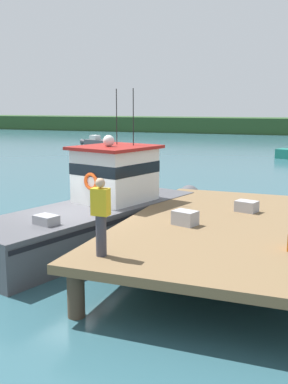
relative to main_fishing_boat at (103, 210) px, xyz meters
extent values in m
plane|color=#2D5660|center=(-0.36, -0.92, -1.01)|extent=(200.00, 200.00, 0.00)
cylinder|color=#4C3D2D|center=(1.84, -5.02, -0.51)|extent=(0.36, 0.36, 1.00)
cylinder|color=#4C3D2D|center=(1.84, 3.18, -0.51)|extent=(0.36, 0.36, 1.00)
cube|color=brown|center=(4.44, -0.92, 0.09)|extent=(6.00, 9.00, 0.20)
cube|color=#4C4C51|center=(-0.16, -0.54, -0.46)|extent=(4.65, 8.38, 1.10)
cone|color=#4C4C51|center=(1.22, 4.16, -0.46)|extent=(1.56, 2.04, 1.10)
cube|color=black|center=(-0.16, -0.54, -0.01)|extent=(4.62, 8.23, 0.12)
cube|color=#4C4C51|center=(-0.16, -0.54, 0.15)|extent=(4.68, 8.39, 0.12)
cube|color=silver|center=(0.18, 0.61, 0.99)|extent=(2.44, 2.65, 1.80)
cube|color=black|center=(0.18, 0.61, 1.31)|extent=(2.47, 2.67, 0.36)
cube|color=maroon|center=(0.18, 0.61, 1.94)|extent=(2.76, 3.00, 0.10)
sphere|color=white|center=(0.09, 0.32, 2.17)|extent=(0.36, 0.36, 0.36)
cylinder|color=black|center=(-0.02, 1.19, 2.89)|extent=(0.03, 0.03, 1.80)
cylinder|color=black|center=(0.65, 0.99, 2.89)|extent=(0.03, 0.03, 1.80)
cube|color=#939399|center=(-0.25, -2.81, 0.27)|extent=(0.70, 0.59, 0.36)
torus|color=orange|center=(-1.33, -3.12, 0.15)|extent=(0.69, 0.69, 0.12)
torus|color=#EA5119|center=(-0.14, -0.48, 0.99)|extent=(0.55, 0.25, 0.54)
cube|color=#9E9EA3|center=(3.12, -1.49, 0.38)|extent=(0.70, 0.60, 0.37)
cube|color=#9E9EA3|center=(4.38, 0.62, 0.35)|extent=(0.70, 0.60, 0.32)
cylinder|color=#383842|center=(2.19, -4.53, 0.62)|extent=(0.22, 0.22, 0.86)
cube|color=gold|center=(2.19, -4.53, 1.33)|extent=(0.36, 0.22, 0.56)
sphere|color=tan|center=(2.19, -4.53, 1.72)|extent=(0.20, 0.20, 0.20)
cube|color=#4C4C51|center=(-15.98, 31.84, -0.69)|extent=(3.67, 2.08, 0.64)
cone|color=#4C4C51|center=(-18.08, 32.48, -0.69)|extent=(1.02, 0.86, 0.64)
cube|color=silver|center=(-16.57, 32.02, -0.13)|extent=(1.10, 1.11, 0.48)
cube|color=#284723|center=(-0.36, 61.08, 0.19)|extent=(120.00, 8.00, 2.40)
camera|label=1|loc=(6.29, -12.74, 3.25)|focal=43.07mm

